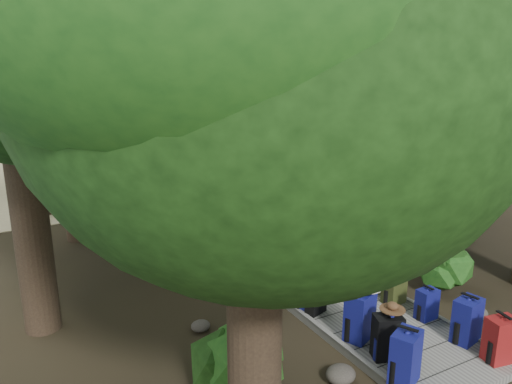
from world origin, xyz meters
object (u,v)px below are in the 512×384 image
backpack_right_c (427,302)px  suitcase_on_boardwalk (316,298)px  duffel_right_khaki (369,273)px  lone_suitcase_on_sand (169,170)px  backpack_left_d (307,293)px  backpack_right_a (501,337)px  backpack_left_c (360,313)px  backpack_right_d (394,287)px  backpack_right_b (467,318)px  backpack_left_b (387,335)px  kayak (45,173)px  duffel_right_black (354,268)px  backpack_left_a (406,355)px  sun_lounger (237,156)px

backpack_right_c → suitcase_on_boardwalk: bearing=143.5°
duffel_right_khaki → lone_suitcase_on_sand: size_ratio=0.89×
lone_suitcase_on_sand → backpack_left_d: bearing=-99.2°
backpack_left_d → backpack_right_a: (1.53, -2.61, 0.09)m
backpack_left_c → suitcase_on_boardwalk: (-0.12, 0.97, -0.15)m
backpack_right_d → lone_suitcase_on_sand: size_ratio=0.83×
lone_suitcase_on_sand → backpack_right_b: bearing=-91.1°
backpack_left_b → backpack_right_c: backpack_left_b is taller
suitcase_on_boardwalk → kayak: size_ratio=0.20×
backpack_right_b → backpack_left_d: bearing=114.7°
backpack_left_d → duffel_right_black: backpack_left_d is taller
backpack_right_d → duffel_right_black: 1.10m
backpack_left_a → duffel_right_khaki: (1.59, 2.53, -0.20)m
backpack_right_a → kayak: backpack_right_a is taller
backpack_left_d → backpack_left_c: bearing=-94.8°
backpack_left_c → backpack_right_b: 1.61m
backpack_left_b → backpack_right_d: backpack_left_b is taller
backpack_right_d → lone_suitcase_on_sand: 10.97m
duffel_right_black → backpack_right_a: bearing=-99.9°
backpack_left_a → backpack_left_c: backpack_left_c is taller
backpack_left_d → kayak: backpack_left_d is taller
suitcase_on_boardwalk → backpack_right_d: bearing=-31.4°
suitcase_on_boardwalk → kayak: suitcase_on_boardwalk is taller
backpack_right_c → suitcase_on_boardwalk: backpack_right_c is taller
backpack_left_b → backpack_left_c: backpack_left_c is taller
backpack_right_d → backpack_right_a: bearing=-94.5°
backpack_left_a → lone_suitcase_on_sand: backpack_left_a is taller
backpack_left_d → lone_suitcase_on_sand: size_ratio=0.79×
duffel_right_khaki → lone_suitcase_on_sand: lone_suitcase_on_sand is taller
backpack_left_b → duffel_right_khaki: size_ratio=1.19×
backpack_right_b → duffel_right_khaki: (0.04, 2.24, -0.18)m
backpack_right_a → duffel_right_black: backpack_right_a is taller
backpack_right_d → duffel_right_khaki: 0.81m
backpack_left_a → backpack_right_d: bearing=24.3°
backpack_right_b → duffel_right_black: bearing=79.3°
backpack_right_b → suitcase_on_boardwalk: 2.35m
backpack_left_c → backpack_right_c: (1.37, -0.07, -0.14)m
backpack_right_b → duffel_right_black: 2.55m
backpack_right_a → duffel_right_black: size_ratio=1.07×
duffel_right_khaki → suitcase_on_boardwalk: size_ratio=1.11×
sun_lounger → backpack_left_a: bearing=-105.3°
backpack_left_b → backpack_right_c: (1.36, 0.52, -0.08)m
suitcase_on_boardwalk → lone_suitcase_on_sand: 10.66m
backpack_right_b → backpack_right_d: size_ratio=1.34×
backpack_left_c → lone_suitcase_on_sand: size_ratio=1.24×
backpack_right_a → backpack_right_b: (0.00, 0.57, 0.02)m
backpack_left_d → suitcase_on_boardwalk: bearing=-94.7°
backpack_right_d → sun_lounger: backpack_right_d is taller
backpack_right_b → lone_suitcase_on_sand: bearing=79.8°
backpack_right_a → kayak: 16.13m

